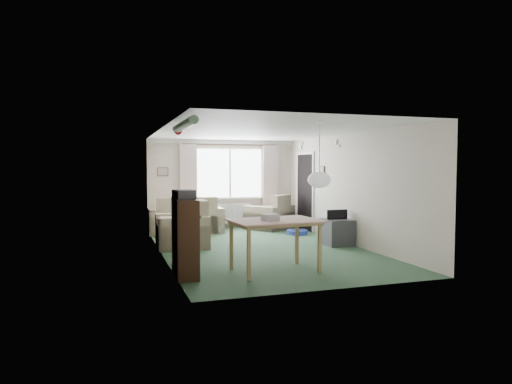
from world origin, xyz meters
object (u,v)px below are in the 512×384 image
object	(u,v)px
bookshelf	(185,237)
houseplant	(188,228)
armchair_left	(182,224)
armchair_corner	(269,212)
tv_cube	(337,232)
pet_bed	(297,232)
coffee_table	(208,224)
sofa	(185,214)
dining_table	(275,246)

from	to	relation	value
bookshelf	houseplant	distance (m)	0.88
armchair_left	houseplant	size ratio (longest dim) A/B	0.90
armchair_corner	tv_cube	bearing A→B (deg)	65.92
pet_bed	coffee_table	bearing A→B (deg)	149.84
armchair_corner	houseplant	xyz separation A→B (m)	(-2.81, -3.64, 0.14)
tv_cube	armchair_corner	bearing A→B (deg)	101.80
sofa	houseplant	world-z (taller)	houseplant
bookshelf	houseplant	world-z (taller)	houseplant
coffee_table	tv_cube	xyz separation A→B (m)	(2.21, -2.85, 0.09)
armchair_corner	sofa	bearing A→B (deg)	-35.52
bookshelf	dining_table	size ratio (longest dim) A/B	0.91
dining_table	tv_cube	bearing A→B (deg)	41.59
coffee_table	pet_bed	size ratio (longest dim) A/B	1.64
houseplant	tv_cube	bearing A→B (deg)	13.67
armchair_left	tv_cube	distance (m)	3.31
sofa	pet_bed	xyz separation A→B (m)	(2.59, -1.16, -0.41)
armchair_left	pet_bed	bearing A→B (deg)	107.90
bookshelf	dining_table	world-z (taller)	bookshelf
coffee_table	bookshelf	world-z (taller)	bookshelf
coffee_table	bookshelf	size ratio (longest dim) A/B	0.71
tv_cube	armchair_left	bearing A→B (deg)	166.42
coffee_table	bookshelf	distance (m)	4.74
coffee_table	armchair_corner	bearing A→B (deg)	-0.86
armchair_corner	dining_table	xyz separation A→B (m)	(-1.59, -4.72, -0.06)
coffee_table	sofa	bearing A→B (deg)	180.00
armchair_corner	dining_table	size ratio (longest dim) A/B	0.80
armchair_corner	pet_bed	size ratio (longest dim) A/B	2.01
sofa	bookshelf	xyz separation A→B (m)	(-0.74, -4.53, 0.14)
coffee_table	houseplant	bearing A→B (deg)	-107.26
armchair_corner	houseplant	size ratio (longest dim) A/B	0.86
sofa	armchair_left	size ratio (longest dim) A/B	1.70
sofa	armchair_left	world-z (taller)	armchair_left
armchair_corner	houseplant	bearing A→B (deg)	17.46
armchair_corner	bookshelf	size ratio (longest dim) A/B	0.87
armchair_corner	pet_bed	distance (m)	1.26
sofa	houseplant	size ratio (longest dim) A/B	1.52
dining_table	tv_cube	xyz separation A→B (m)	(2.13, 1.89, -0.13)
armchair_left	houseplant	world-z (taller)	houseplant
armchair_corner	dining_table	distance (m)	4.98
armchair_corner	bookshelf	world-z (taller)	bookshelf
armchair_corner	pet_bed	world-z (taller)	armchair_corner
bookshelf	dining_table	distance (m)	1.44
armchair_left	tv_cube	xyz separation A→B (m)	(3.20, -0.83, -0.21)
armchair_left	dining_table	bearing A→B (deg)	23.45
bookshelf	pet_bed	size ratio (longest dim) A/B	2.30
dining_table	pet_bed	world-z (taller)	dining_table
coffee_table	pet_bed	distance (m)	2.32
armchair_left	bookshelf	xyz separation A→B (m)	(-0.34, -2.51, 0.11)
coffee_table	houseplant	xyz separation A→B (m)	(-1.14, -3.67, 0.42)
armchair_left	pet_bed	size ratio (longest dim) A/B	2.10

